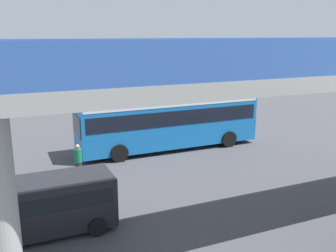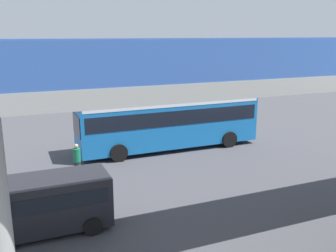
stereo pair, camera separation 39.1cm
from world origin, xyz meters
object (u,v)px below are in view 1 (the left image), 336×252
Objects in this scene: parked_van at (47,202)px; bicycle_green at (50,186)px; city_bus at (169,120)px; pedestrian at (78,162)px.

bicycle_green is at bearing -97.73° from parked_van.
bicycle_green is (7.86, 4.32, -1.51)m from city_bus.
bicycle_green is at bearing 28.78° from city_bus.
city_bus is 6.44× the size of pedestrian.
parked_van is 5.39m from pedestrian.
parked_van is at bearing 67.45° from pedestrian.
city_bus reaches higher than bicycle_green.
city_bus reaches higher than pedestrian.
pedestrian is at bearing -138.15° from bicycle_green.
pedestrian is at bearing 24.81° from city_bus.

